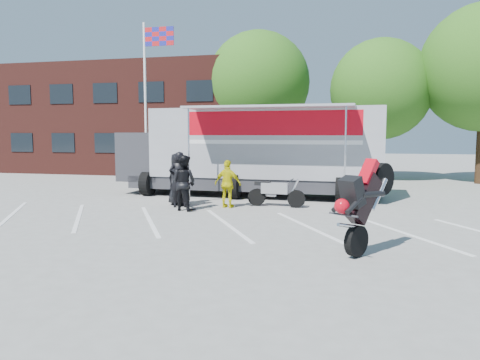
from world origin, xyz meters
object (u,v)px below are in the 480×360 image
at_px(transporter_truck, 254,196).
at_px(spectator_leather_b, 179,180).
at_px(tree_left, 258,83).
at_px(parked_motorcycle, 276,207).
at_px(flagpole, 150,83).
at_px(spectator_leather_a, 178,179).
at_px(spectator_leather_c, 184,183).
at_px(spectator_hivis, 228,184).
at_px(tree_mid, 381,90).
at_px(stunt_bike_rider, 375,252).

height_order(transporter_truck, spectator_leather_b, spectator_leather_b).
relative_size(tree_left, parked_motorcycle, 4.11).
distance_m(flagpole, spectator_leather_a, 8.19).
distance_m(spectator_leather_b, spectator_leather_c, 0.71).
bearing_deg(spectator_hivis, tree_mid, -107.88).
bearing_deg(tree_mid, spectator_leather_b, -122.36).
bearing_deg(tree_mid, tree_left, 171.87).
height_order(parked_motorcycle, spectator_hivis, spectator_hivis).
distance_m(tree_left, spectator_leather_b, 13.25).
bearing_deg(spectator_leather_c, spectator_leather_a, -41.71).
bearing_deg(transporter_truck, tree_left, 102.33).
height_order(spectator_leather_b, spectator_hivis, spectator_leather_b).
height_order(parked_motorcycle, stunt_bike_rider, stunt_bike_rider).
bearing_deg(tree_mid, flagpole, -156.03).
relative_size(tree_mid, transporter_truck, 0.68).
xyz_separation_m(tree_left, spectator_leather_a, (-0.46, -12.00, -4.62)).
bearing_deg(stunt_bike_rider, tree_mid, 121.34).
xyz_separation_m(tree_left, stunt_bike_rider, (6.22, -17.23, -5.57)).
bearing_deg(spectator_leather_c, tree_left, -71.88).
bearing_deg(spectator_leather_c, tree_mid, -102.22).
bearing_deg(stunt_bike_rider, spectator_hivis, 167.22).
height_order(transporter_truck, spectator_hivis, transporter_truck).
xyz_separation_m(tree_left, parked_motorcycle, (3.05, -11.52, -5.57)).
height_order(flagpole, parked_motorcycle, flagpole).
distance_m(tree_mid, stunt_bike_rider, 16.99).
bearing_deg(tree_mid, parked_motorcycle, -110.56).
bearing_deg(flagpole, spectator_leather_a, -57.74).
xyz_separation_m(flagpole, tree_left, (4.24, 6.00, 0.51)).
bearing_deg(transporter_truck, stunt_bike_rider, -59.92).
bearing_deg(spectator_leather_c, spectator_hivis, -128.10).
bearing_deg(tree_mid, stunt_bike_rider, -92.76).
distance_m(transporter_truck, spectator_leather_b, 4.16).
bearing_deg(spectator_leather_a, flagpole, -38.29).
xyz_separation_m(stunt_bike_rider, spectator_leather_a, (-6.68, 5.24, 0.95)).
relative_size(tree_left, stunt_bike_rider, 3.91).
distance_m(flagpole, tree_mid, 12.31).
height_order(tree_left, tree_mid, tree_left).
bearing_deg(parked_motorcycle, flagpole, 56.18).
bearing_deg(tree_mid, spectator_hivis, -116.52).
bearing_deg(spectator_hivis, flagpole, -38.51).
height_order(tree_left, spectator_leather_a, tree_left).
bearing_deg(spectator_leather_b, spectator_leather_c, 104.63).
xyz_separation_m(tree_mid, spectator_hivis, (-5.56, -11.13, -4.11)).
height_order(spectator_leather_a, spectator_leather_c, spectator_leather_a).
xyz_separation_m(stunt_bike_rider, spectator_hivis, (-4.77, 5.10, 0.84)).
xyz_separation_m(stunt_bike_rider, spectator_leather_c, (-6.07, 4.21, 0.94)).
height_order(tree_left, spectator_leather_b, tree_left).
xyz_separation_m(flagpole, stunt_bike_rider, (10.46, -11.23, -5.05)).
xyz_separation_m(flagpole, tree_mid, (11.24, 5.00, -0.11)).
relative_size(transporter_truck, stunt_bike_rider, 5.12).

